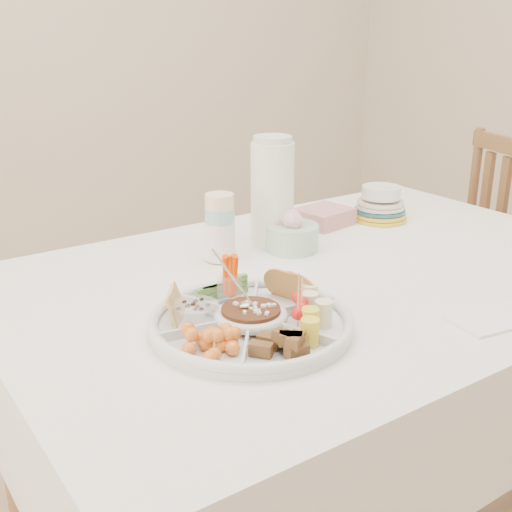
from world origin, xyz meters
TOP-DOWN VIEW (x-y plane):
  - wall_back at (0.00, 2.00)m, footprint 4.00×0.02m
  - dining_table at (0.00, 0.00)m, footprint 1.52×1.02m
  - chair at (0.80, 0.26)m, footprint 0.50×0.50m
  - party_tray at (-0.32, -0.15)m, footprint 0.43×0.43m
  - bean_dip at (-0.32, -0.15)m, footprint 0.13×0.13m
  - tortillas at (-0.20, -0.10)m, footprint 0.11×0.11m
  - carrot_cucumber at (-0.31, -0.02)m, footprint 0.11×0.11m
  - pita_raisins at (-0.43, -0.07)m, footprint 0.14×0.14m
  - cherries at (-0.45, -0.20)m, footprint 0.13×0.13m
  - granola_chunks at (-0.34, -0.28)m, footprint 0.12×0.12m
  - banana_tomato at (-0.22, -0.23)m, footprint 0.12×0.12m
  - cup_stack at (-0.17, 0.21)m, footprint 0.09×0.09m
  - thermos at (0.01, 0.24)m, footprint 0.12×0.12m
  - flower_bowl at (0.02, 0.17)m, footprint 0.14×0.14m
  - napkin_stack at (0.23, 0.29)m, footprint 0.16×0.15m
  - plate_stack at (0.39, 0.24)m, footprint 0.18×0.18m

SIDE VIEW (x-z plane):
  - dining_table at x=0.00m, z-range 0.00..0.76m
  - chair at x=0.80m, z-range 0.00..0.96m
  - party_tray at x=-0.32m, z-range 0.76..0.80m
  - napkin_stack at x=0.23m, z-range 0.76..0.81m
  - bean_dip at x=-0.32m, z-range 0.77..0.81m
  - cherries at x=-0.45m, z-range 0.77..0.82m
  - granola_chunks at x=-0.34m, z-range 0.77..0.82m
  - tortillas at x=-0.20m, z-range 0.77..0.83m
  - pita_raisins at x=-0.43m, z-range 0.77..0.84m
  - flower_bowl at x=0.02m, z-range 0.76..0.86m
  - plate_stack at x=0.39m, z-range 0.76..0.86m
  - banana_tomato at x=-0.22m, z-range 0.77..0.86m
  - carrot_cucumber at x=-0.31m, z-range 0.78..0.87m
  - cup_stack at x=-0.17m, z-range 0.76..0.96m
  - thermos at x=0.01m, z-range 0.76..1.05m
  - wall_back at x=0.00m, z-range 0.00..2.70m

